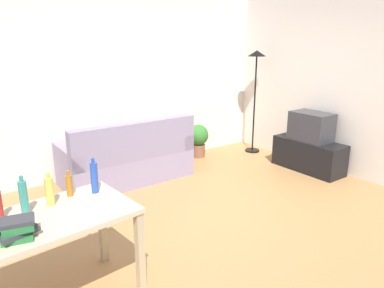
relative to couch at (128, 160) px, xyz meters
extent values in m
cube|color=#9E7042|center=(0.24, -1.59, -0.32)|extent=(5.20, 4.40, 0.02)
cube|color=silver|center=(0.24, 0.61, 1.04)|extent=(5.20, 0.10, 2.70)
cube|color=beige|center=(2.84, -1.59, 1.04)|extent=(0.10, 4.40, 2.70)
cube|color=gray|center=(0.00, 0.06, -0.11)|extent=(1.82, 0.84, 0.40)
cube|color=slate|center=(0.00, -0.28, 0.35)|extent=(1.82, 0.16, 0.52)
cube|color=gray|center=(0.83, 0.06, 0.20)|extent=(0.16, 0.84, 0.22)
cube|color=gray|center=(-0.83, 0.06, 0.20)|extent=(0.16, 0.84, 0.22)
cube|color=black|center=(2.49, -1.25, -0.07)|extent=(0.44, 1.10, 0.48)
cube|color=#2D2D33|center=(2.49, -1.25, 0.39)|extent=(0.40, 0.60, 0.44)
cube|color=black|center=(2.70, -1.25, 0.39)|extent=(0.01, 0.52, 0.36)
cylinder|color=black|center=(2.49, -0.03, -0.29)|extent=(0.26, 0.26, 0.03)
cylinder|color=black|center=(2.49, -0.03, 0.56)|extent=(0.03, 0.03, 1.68)
cone|color=black|center=(2.49, -0.03, 1.45)|extent=(0.32, 0.32, 0.10)
cube|color=#C6B28E|center=(-1.60, -2.01, 0.43)|extent=(1.26, 0.81, 0.04)
cube|color=tan|center=(-1.02, -2.27, 0.05)|extent=(0.07, 0.07, 0.72)
cube|color=tan|center=(-1.07, -1.65, 0.05)|extent=(0.07, 0.07, 0.72)
cylinder|color=brown|center=(1.50, 0.31, -0.20)|extent=(0.24, 0.24, 0.22)
sphere|color=#2D6B28|center=(1.50, 0.31, 0.08)|extent=(0.36, 0.36, 0.36)
cylinder|color=teal|center=(-1.72, -1.88, 0.58)|extent=(0.06, 0.06, 0.25)
cylinder|color=teal|center=(-1.72, -1.88, 0.73)|extent=(0.03, 0.03, 0.04)
cylinder|color=#BCB24C|center=(-1.53, -1.83, 0.56)|extent=(0.06, 0.06, 0.22)
cylinder|color=#BCB24C|center=(-1.53, -1.83, 0.69)|extent=(0.03, 0.03, 0.04)
cylinder|color=#9E6019|center=(-1.36, -1.75, 0.54)|extent=(0.05, 0.05, 0.17)
cylinder|color=#9E6019|center=(-1.36, -1.75, 0.65)|extent=(0.02, 0.02, 0.04)
cylinder|color=#2347A3|center=(-1.17, -1.81, 0.58)|extent=(0.06, 0.06, 0.26)
cylinder|color=#2347A3|center=(-1.17, -1.81, 0.73)|extent=(0.03, 0.03, 0.04)
cube|color=#236B33|center=(-1.84, -2.22, 0.47)|extent=(0.21, 0.17, 0.03)
cube|color=#333338|center=(-1.83, -2.22, 0.50)|extent=(0.25, 0.17, 0.03)
cube|color=#236B33|center=(-1.83, -2.22, 0.54)|extent=(0.20, 0.15, 0.04)
cube|color=#333338|center=(-1.85, -2.20, 0.57)|extent=(0.27, 0.20, 0.03)
camera|label=1|loc=(-2.12, -4.47, 1.65)|focal=33.34mm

